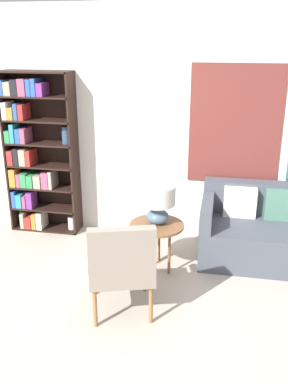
# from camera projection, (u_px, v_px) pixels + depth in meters

# --- Properties ---
(ground_plane) EXTENTS (14.00, 14.00, 0.00)m
(ground_plane) POSITION_uv_depth(u_px,v_px,m) (101.00, 330.00, 3.61)
(ground_plane) COLOR #B2A899
(wall_back) EXTENTS (6.40, 0.08, 2.70)m
(wall_back) POSITION_uv_depth(u_px,v_px,m) (151.00, 126.00, 5.01)
(wall_back) COLOR silver
(wall_back) RESTS_ON ground_plane
(bookshelf) EXTENTS (0.86, 0.30, 1.97)m
(bookshelf) POSITION_uv_depth(u_px,v_px,m) (35.00, 154.00, 5.22)
(bookshelf) COLOR black
(bookshelf) RESTS_ON ground_plane
(armchair) EXTENTS (0.70, 0.71, 0.90)m
(armchair) POSITION_uv_depth(u_px,v_px,m) (122.00, 263.00, 3.64)
(armchair) COLOR olive
(armchair) RESTS_ON ground_plane
(couch) EXTENTS (1.72, 0.85, 0.79)m
(couch) POSITION_uv_depth(u_px,v_px,m) (280.00, 233.00, 4.68)
(couch) COLOR #474C56
(couch) RESTS_ON ground_plane
(side_table) EXTENTS (0.57, 0.57, 0.51)m
(side_table) POSITION_uv_depth(u_px,v_px,m) (157.00, 229.00, 4.42)
(side_table) COLOR brown
(side_table) RESTS_ON ground_plane
(table_lamp) EXTENTS (0.36, 0.36, 0.41)m
(table_lamp) POSITION_uv_depth(u_px,v_px,m) (158.00, 200.00, 4.35)
(table_lamp) COLOR slate
(table_lamp) RESTS_ON side_table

